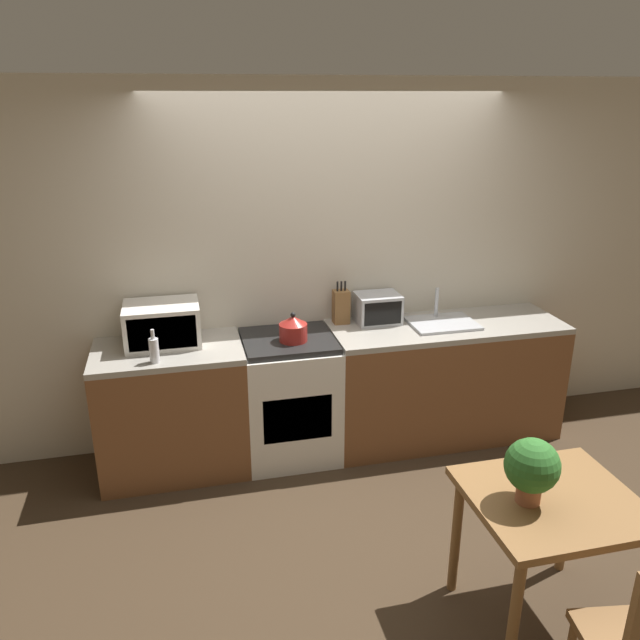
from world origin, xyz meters
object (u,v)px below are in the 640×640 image
at_px(stove_range, 289,397).
at_px(microwave, 162,324).
at_px(kettle, 293,329).
at_px(dining_table, 551,516).
at_px(bottle, 154,350).
at_px(toaster_oven, 378,308).

height_order(stove_range, microwave, microwave).
bearing_deg(stove_range, microwave, 172.98).
bearing_deg(kettle, dining_table, -63.33).
xyz_separation_m(stove_range, kettle, (0.02, -0.06, 0.54)).
bearing_deg(dining_table, bottle, 138.21).
bearing_deg(stove_range, dining_table, -63.42).
bearing_deg(bottle, stove_range, 13.30).
relative_size(bottle, dining_table, 0.29).
xyz_separation_m(microwave, bottle, (-0.05, -0.31, -0.05)).
distance_m(kettle, bottle, 0.93).
xyz_separation_m(microwave, dining_table, (1.74, -1.92, -0.42)).
bearing_deg(stove_range, bottle, -166.70).
bearing_deg(bottle, dining_table, -41.79).
distance_m(kettle, dining_table, 2.00).
xyz_separation_m(kettle, dining_table, (0.88, -1.76, -0.37)).
bearing_deg(dining_table, toaster_oven, 96.08).
height_order(microwave, dining_table, microwave).
distance_m(toaster_oven, dining_table, 2.03).
relative_size(microwave, bottle, 2.24).
bearing_deg(stove_range, toaster_oven, 13.17).
relative_size(kettle, toaster_oven, 0.65).
bearing_deg(dining_table, microwave, 132.24).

